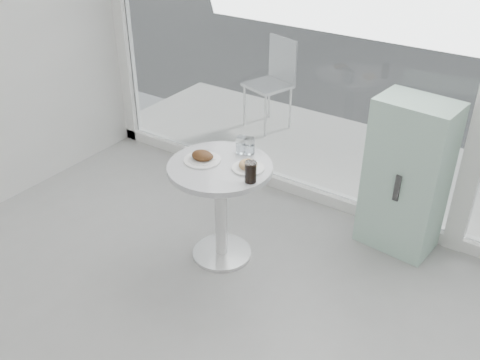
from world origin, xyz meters
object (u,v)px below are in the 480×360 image
Objects in this scene: water_tumbler_a at (241,146)px; plate_fritter at (203,157)px; patio_chair at (274,78)px; plate_donut at (248,166)px; cola_glass at (251,172)px; water_tumbler_b at (249,147)px; main_table at (221,192)px; mint_cabinet at (406,177)px.

plate_fritter is at bearing -121.54° from water_tumbler_a.
patio_chair reaches higher than water_tumbler_a.
plate_donut is (1.02, -2.04, 0.20)m from patio_chair.
plate_donut is 1.51× the size of cola_glass.
water_tumbler_a is at bearing -159.06° from water_tumbler_b.
cola_glass is (0.29, -0.07, 0.29)m from main_table.
mint_cabinet is at bearing -15.51° from patio_chair.
plate_fritter is 1.18× the size of plate_donut.
water_tumbler_a is at bearing 132.62° from cola_glass.
plate_fritter is (-1.15, -0.90, 0.21)m from mint_cabinet.
water_tumbler_a is at bearing 58.46° from plate_fritter.
cola_glass is (1.13, -2.17, 0.25)m from patio_chair.
mint_cabinet reaches higher than plate_donut.
patio_chair is (-1.85, 1.23, 0.00)m from mint_cabinet.
patio_chair is at bearing 152.42° from mint_cabinet.
patio_chair is 2.08m from water_tumbler_a.
patio_chair is 2.29m from plate_donut.
water_tumbler_b is (0.07, 0.25, 0.27)m from main_table.
water_tumbler_a is at bearing -140.93° from mint_cabinet.
plate_fritter is 2.08× the size of water_tumbler_a.
plate_donut is (-0.83, -0.82, 0.20)m from mint_cabinet.
patio_chair is 2.08m from water_tumbler_b.
main_table is at bearing -94.93° from water_tumbler_a.
mint_cabinet reaches higher than water_tumbler_b.
patio_chair is 4.35× the size of plate_donut.
water_tumbler_a reaches higher than plate_fritter.
mint_cabinet is (1.02, 0.88, 0.03)m from main_table.
main_table is 1.35m from mint_cabinet.
mint_cabinet is 1.18m from plate_donut.
plate_donut is 0.22m from water_tumbler_b.
plate_fritter is 0.34m from water_tumbler_b.
patio_chair is 7.95× the size of water_tumbler_b.
patio_chair reaches higher than plate_donut.
mint_cabinet is 2.22m from patio_chair.
cola_glass reaches higher than plate_fritter.
plate_donut is 1.82× the size of water_tumbler_b.
mint_cabinet is 1.22m from cola_glass.
main_table is at bearing -106.58° from water_tumbler_b.
cola_glass is at bearing -47.38° from water_tumbler_a.
water_tumbler_b is 0.83× the size of cola_glass.
cola_glass reaches higher than main_table.
water_tumbler_a is (0.15, 0.25, 0.03)m from plate_fritter.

